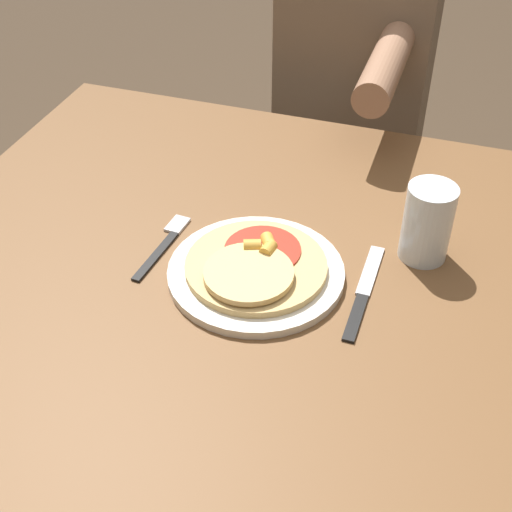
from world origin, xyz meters
TOP-DOWN VIEW (x-y plane):
  - dining_table at (0.00, 0.00)m, footprint 1.26×1.00m
  - plate at (-0.05, -0.01)m, footprint 0.27×0.27m
  - pizza at (-0.05, -0.02)m, footprint 0.22×0.22m
  - fork at (-0.21, 0.02)m, footprint 0.03×0.18m
  - knife at (0.12, -0.00)m, footprint 0.02×0.22m
  - drinking_glass at (0.19, 0.12)m, footprint 0.08×0.08m
  - person_diner at (-0.06, 0.76)m, footprint 0.34×0.52m

SIDE VIEW (x-z plane):
  - dining_table at x=0.00m, z-range 0.27..1.00m
  - person_diner at x=-0.06m, z-range 0.10..1.27m
  - fork at x=-0.21m, z-range 0.73..0.73m
  - knife at x=0.12m, z-range 0.73..0.73m
  - plate at x=-0.05m, z-range 0.73..0.74m
  - pizza at x=-0.05m, z-range 0.74..0.77m
  - drinking_glass at x=0.19m, z-range 0.73..0.86m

